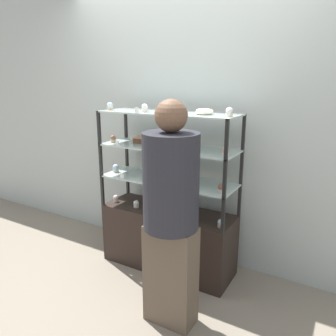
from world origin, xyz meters
name	(u,v)px	position (x,y,z in m)	size (l,w,h in m)	color
ground_plane	(168,266)	(0.00, 0.00, 0.00)	(20.00, 20.00, 0.00)	gray
back_wall	(187,122)	(0.00, 0.35, 1.30)	(8.00, 0.05, 2.60)	#A8B2AD
display_base	(168,238)	(0.00, 0.00, 0.28)	(1.19, 0.41, 0.56)	black
display_riser_lower	(168,181)	(0.00, 0.00, 0.82)	(1.19, 0.41, 0.29)	black
display_riser_middle	(168,149)	(0.00, 0.00, 1.11)	(1.19, 0.41, 0.29)	black
display_riser_upper	(168,115)	(0.00, 0.00, 1.40)	(1.19, 0.41, 0.29)	black
layer_cake_centerpiece	(176,176)	(0.09, -0.02, 0.89)	(0.18, 0.18, 0.10)	#DBBC84
sheet_cake_frosted	(147,140)	(-0.25, 0.04, 1.16)	(0.21, 0.14, 0.06)	brown
cupcake_0	(116,198)	(-0.53, -0.07, 0.59)	(0.05, 0.05, 0.07)	beige
cupcake_1	(136,204)	(-0.28, -0.09, 0.59)	(0.05, 0.05, 0.07)	beige
cupcake_2	(164,209)	(0.00, -0.07, 0.59)	(0.05, 0.05, 0.07)	white
cupcake_3	(189,216)	(0.26, -0.09, 0.59)	(0.05, 0.05, 0.07)	white
cupcake_4	(221,223)	(0.53, -0.09, 0.59)	(0.05, 0.05, 0.07)	#CCB28C
price_tag_0	(181,221)	(0.23, -0.18, 0.58)	(0.04, 0.00, 0.04)	white
cupcake_5	(116,168)	(-0.53, -0.05, 0.88)	(0.06, 0.06, 0.07)	beige
cupcake_6	(222,188)	(0.53, -0.09, 0.88)	(0.06, 0.06, 0.07)	beige
price_tag_1	(122,176)	(-0.36, -0.18, 0.87)	(0.04, 0.00, 0.04)	white
cupcake_7	(113,139)	(-0.53, -0.07, 1.16)	(0.05, 0.05, 0.07)	#CCB28C
cupcake_8	(162,145)	(0.01, -0.11, 1.16)	(0.05, 0.05, 0.07)	#CCB28C
cupcake_9	(194,148)	(0.28, -0.08, 1.16)	(0.05, 0.05, 0.07)	#CCB28C
cupcake_10	(226,152)	(0.55, -0.10, 1.16)	(0.05, 0.05, 0.07)	white
price_tag_2	(117,143)	(-0.40, -0.18, 1.15)	(0.04, 0.00, 0.04)	white
cupcake_11	(110,106)	(-0.54, -0.08, 1.45)	(0.05, 0.05, 0.07)	#CCB28C
cupcake_12	(145,108)	(-0.17, -0.09, 1.45)	(0.05, 0.05, 0.07)	beige
cupcake_13	(181,110)	(0.17, -0.10, 1.45)	(0.05, 0.05, 0.07)	white
cupcake_14	(229,112)	(0.55, -0.07, 1.45)	(0.05, 0.05, 0.07)	beige
price_tag_3	(137,110)	(-0.18, -0.18, 1.44)	(0.04, 0.00, 0.04)	white
donut_glazed	(204,112)	(0.33, -0.01, 1.44)	(0.14, 0.14, 0.04)	#EFE5CC
customer_figure	(171,212)	(0.37, -0.61, 0.84)	(0.37, 0.37, 1.57)	brown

